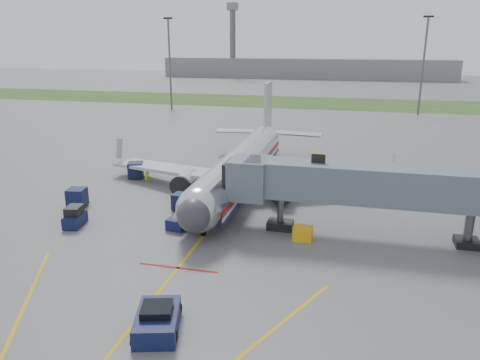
% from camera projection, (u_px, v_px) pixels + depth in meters
% --- Properties ---
extents(ground, '(400.00, 400.00, 0.00)m').
position_uv_depth(ground, '(196.00, 245.00, 37.41)').
color(ground, '#565659').
rests_on(ground, ground).
extents(grass_strip, '(300.00, 25.00, 0.01)m').
position_uv_depth(grass_strip, '(309.00, 102.00, 121.07)').
color(grass_strip, '#2D4C1E').
rests_on(grass_strip, ground).
extents(apron_markings, '(21.52, 50.00, 0.01)m').
position_uv_depth(apron_markings, '(159.00, 292.00, 30.53)').
color(apron_markings, gold).
rests_on(apron_markings, ground).
extents(airliner, '(32.10, 35.67, 10.25)m').
position_uv_depth(airliner, '(241.00, 165.00, 50.82)').
color(airliner, silver).
rests_on(airliner, ground).
extents(jet_bridge, '(25.30, 4.00, 6.90)m').
position_uv_depth(jet_bridge, '(365.00, 185.00, 37.83)').
color(jet_bridge, slate).
rests_on(jet_bridge, ground).
extents(light_mast_left, '(2.00, 0.44, 20.40)m').
position_uv_depth(light_mast_left, '(170.00, 62.00, 106.19)').
color(light_mast_left, '#595B60').
rests_on(light_mast_left, ground).
extents(light_mast_right, '(2.00, 0.44, 20.40)m').
position_uv_depth(light_mast_right, '(423.00, 64.00, 98.30)').
color(light_mast_right, '#595B60').
rests_on(light_mast_right, ground).
extents(distant_terminal, '(120.00, 14.00, 8.00)m').
position_uv_depth(distant_terminal, '(305.00, 68.00, 196.55)').
color(distant_terminal, slate).
rests_on(distant_terminal, ground).
extents(control_tower, '(4.00, 4.00, 30.00)m').
position_uv_depth(control_tower, '(233.00, 35.00, 194.88)').
color(control_tower, '#595B60').
rests_on(control_tower, ground).
extents(pushback_tug, '(3.25, 4.27, 1.58)m').
position_uv_depth(pushback_tug, '(157.00, 320.00, 26.28)').
color(pushback_tug, '#0F0D3B').
rests_on(pushback_tug, ground).
extents(baggage_tug, '(1.76, 2.77, 1.81)m').
position_uv_depth(baggage_tug, '(75.00, 217.00, 41.12)').
color(baggage_tug, '#0F0D3B').
rests_on(baggage_tug, ground).
extents(baggage_cart_a, '(1.99, 1.99, 1.86)m').
position_uv_depth(baggage_cart_a, '(77.00, 198.00, 45.70)').
color(baggage_cart_a, '#0F0D3B').
rests_on(baggage_cart_a, ground).
extents(baggage_cart_b, '(1.66, 1.66, 1.60)m').
position_uv_depth(baggage_cart_b, '(181.00, 201.00, 45.02)').
color(baggage_cart_b, '#0F0D3B').
rests_on(baggage_cart_b, ground).
extents(baggage_cart_c, '(2.24, 2.24, 1.89)m').
position_uv_depth(baggage_cart_c, '(136.00, 170.00, 55.23)').
color(baggage_cart_c, '#0F0D3B').
rests_on(baggage_cart_c, ground).
extents(belt_loader, '(2.05, 4.85, 2.31)m').
position_uv_depth(belt_loader, '(184.00, 218.00, 41.57)').
color(belt_loader, '#0F0D3B').
rests_on(belt_loader, ground).
extents(ground_power_cart, '(1.59, 1.10, 1.23)m').
position_uv_depth(ground_power_cart, '(303.00, 233.00, 38.16)').
color(ground_power_cart, '#ECAE0D').
rests_on(ground_power_cart, ground).
extents(ramp_worker, '(0.71, 0.63, 1.62)m').
position_uv_depth(ramp_worker, '(147.00, 176.00, 53.33)').
color(ramp_worker, '#A7E11A').
rests_on(ramp_worker, ground).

